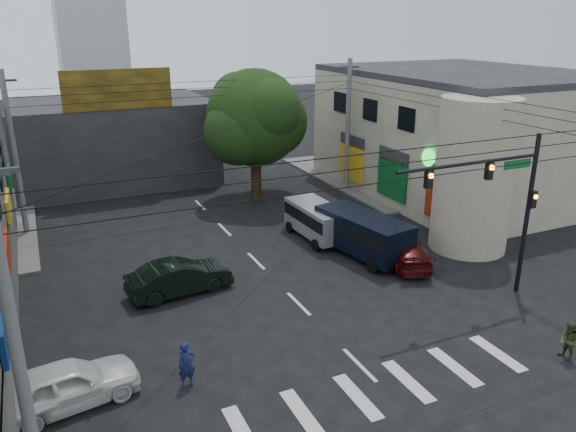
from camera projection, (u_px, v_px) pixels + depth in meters
ground at (320, 326)px, 22.53m from camera, size 160.00×160.00×0.00m
sidewalk_far_right at (414, 171)px, 45.03m from camera, size 16.00×16.00×0.15m
building_right at (461, 134)px, 39.45m from camera, size 14.00×18.00×8.00m
corner_column at (474, 175)px, 28.97m from camera, size 4.00×4.00×8.00m
building_far at (113, 140)px, 42.25m from camera, size 14.00×10.00×6.00m
billboard at (117, 89)px, 36.62m from camera, size 7.00×0.30×2.60m
street_tree at (255, 118)px, 36.87m from camera, size 6.40×6.40×8.70m
traffic_gantry at (501, 193)px, 23.16m from camera, size 7.10×0.35×7.20m
utility_pole_near_left at (14, 340)px, 13.01m from camera, size 0.32×0.32×9.20m
utility_pole_far_left at (15, 156)px, 30.58m from camera, size 0.32×0.32×9.20m
utility_pole_far_right at (348, 127)px, 38.86m from camera, size 0.32×0.32×9.20m
dark_sedan at (179, 277)px, 24.98m from camera, size 2.68×5.01×1.53m
white_compact at (67, 384)px, 17.65m from camera, size 3.26×5.08×1.53m
maroon_sedan at (406, 252)px, 28.02m from camera, size 4.79×5.70×1.31m
silver_minivan at (317, 222)px, 31.19m from camera, size 4.64×2.23×1.93m
navy_van at (363, 236)px, 28.84m from camera, size 6.23×4.03×2.20m
traffic_officer at (187, 365)px, 18.57m from camera, size 0.67×0.50×1.63m
pedestrian_olive at (569, 342)px, 20.03m from camera, size 0.73×0.57×1.50m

